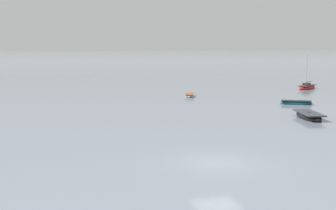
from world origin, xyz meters
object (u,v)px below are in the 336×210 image
at_px(rowboat_moored_3, 296,103).
at_px(rowboat_moored_4, 309,116).
at_px(sailboat_moored_0, 307,87).
at_px(rowboat_moored_0, 190,95).

height_order(rowboat_moored_3, rowboat_moored_4, rowboat_moored_4).
relative_size(rowboat_moored_3, rowboat_moored_4, 0.72).
xyz_separation_m(sailboat_moored_0, rowboat_moored_4, (-15.31, -23.30, -0.03)).
bearing_deg(rowboat_moored_3, rowboat_moored_0, -20.08).
height_order(sailboat_moored_0, rowboat_moored_4, sailboat_moored_0).
bearing_deg(rowboat_moored_0, sailboat_moored_0, -54.56).
relative_size(rowboat_moored_0, rowboat_moored_4, 0.65).
xyz_separation_m(rowboat_moored_3, rowboat_moored_4, (-4.19, -8.63, 0.05)).
xyz_separation_m(rowboat_moored_0, rowboat_moored_3, (8.74, -10.26, 0.02)).
bearing_deg(rowboat_moored_0, rowboat_moored_3, -116.68).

